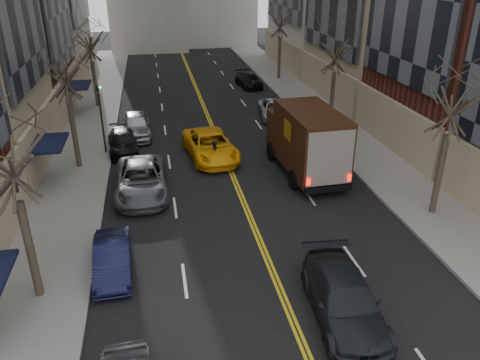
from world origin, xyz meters
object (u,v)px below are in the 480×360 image
(pedestrian, at_px, (215,153))
(observer_sedan, at_px, (344,299))
(ups_truck, at_px, (306,141))
(taxi, at_px, (210,146))

(pedestrian, bearing_deg, observer_sedan, -164.42)
(ups_truck, distance_m, pedestrian, 5.46)
(ups_truck, distance_m, taxi, 6.17)
(observer_sedan, distance_m, pedestrian, 14.14)
(taxi, bearing_deg, ups_truck, -39.79)
(taxi, bearing_deg, pedestrian, -91.86)
(observer_sedan, height_order, pedestrian, pedestrian)
(observer_sedan, height_order, taxi, taxi)
(ups_truck, height_order, pedestrian, ups_truck)
(observer_sedan, relative_size, pedestrian, 3.38)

